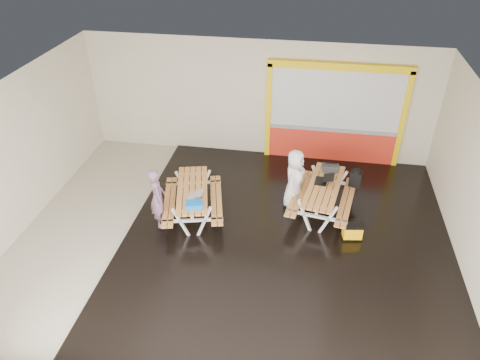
% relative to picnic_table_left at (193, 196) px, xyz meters
% --- Properties ---
extents(room, '(10.02, 8.02, 3.52)m').
position_rel_picnic_table_left_xyz_m(room, '(1.11, -0.59, 1.12)').
color(room, '#B7AE9B').
rests_on(room, ground).
extents(deck, '(7.50, 7.98, 0.05)m').
position_rel_picnic_table_left_xyz_m(deck, '(2.36, -0.59, -0.60)').
color(deck, black).
rests_on(deck, room).
extents(kiosk, '(3.88, 0.16, 3.00)m').
position_rel_picnic_table_left_xyz_m(kiosk, '(3.31, 3.34, 0.81)').
color(kiosk, red).
rests_on(kiosk, room).
extents(picnic_table_left, '(1.84, 2.33, 0.83)m').
position_rel_picnic_table_left_xyz_m(picnic_table_left, '(0.00, 0.00, 0.00)').
color(picnic_table_left, '#CF8641').
rests_on(picnic_table_left, deck).
extents(picnic_table_right, '(1.76, 2.31, 0.84)m').
position_rel_picnic_table_left_xyz_m(picnic_table_right, '(3.12, 0.64, 0.01)').
color(picnic_table_right, '#CF8641').
rests_on(picnic_table_right, deck).
extents(person_left, '(0.58, 0.66, 1.52)m').
position_rel_picnic_table_left_xyz_m(person_left, '(-0.69, -0.53, 0.23)').
color(person_left, '#735169').
rests_on(person_left, deck).
extents(person_right, '(0.65, 0.85, 1.55)m').
position_rel_picnic_table_left_xyz_m(person_right, '(2.40, 0.78, 0.25)').
color(person_right, white).
rests_on(person_right, deck).
extents(laptop_left, '(0.35, 0.32, 0.15)m').
position_rel_picnic_table_left_xyz_m(laptop_left, '(0.15, -0.31, 0.24)').
color(laptop_left, silver).
rests_on(laptop_left, picnic_table_left).
extents(laptop_right, '(0.49, 0.44, 0.19)m').
position_rel_picnic_table_left_xyz_m(laptop_right, '(3.11, 0.81, 0.27)').
color(laptop_right, black).
rests_on(laptop_right, picnic_table_right).
extents(blue_pouch, '(0.43, 0.35, 0.11)m').
position_rel_picnic_table_left_xyz_m(blue_pouch, '(0.22, -0.67, 0.25)').
color(blue_pouch, blue).
rests_on(blue_pouch, picnic_table_left).
extents(toolbox, '(0.41, 0.20, 0.23)m').
position_rel_picnic_table_left_xyz_m(toolbox, '(3.27, 1.34, 0.30)').
color(toolbox, black).
rests_on(toolbox, picnic_table_right).
extents(backpack, '(0.33, 0.26, 0.48)m').
position_rel_picnic_table_left_xyz_m(backpack, '(3.91, 1.23, 0.14)').
color(backpack, black).
rests_on(backpack, picnic_table_right).
extents(dark_case, '(0.43, 0.35, 0.14)m').
position_rel_picnic_table_left_xyz_m(dark_case, '(2.62, 0.81, -0.51)').
color(dark_case, black).
rests_on(dark_case, deck).
extents(fluke_bag, '(0.49, 0.36, 0.38)m').
position_rel_picnic_table_left_xyz_m(fluke_bag, '(3.84, -0.25, -0.39)').
color(fluke_bag, black).
rests_on(fluke_bag, deck).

